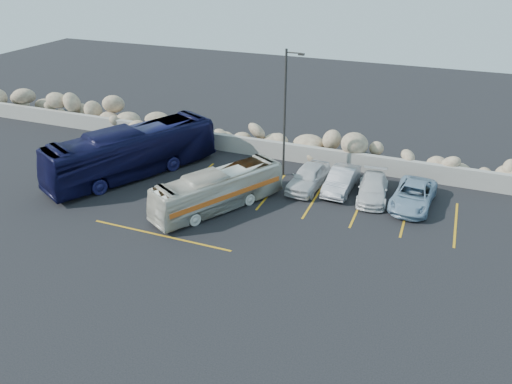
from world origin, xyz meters
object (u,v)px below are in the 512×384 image
at_px(car_b, 341,180).
at_px(car_d, 413,195).
at_px(vintage_bus, 218,190).
at_px(car_c, 373,189).
at_px(lamppost, 286,111).
at_px(car_a, 308,177).
at_px(tour_coach, 132,152).

distance_m(car_b, car_d, 4.25).
relative_size(car_b, car_d, 0.88).
relative_size(vintage_bus, car_d, 1.75).
bearing_deg(car_c, lamppost, 163.51).
xyz_separation_m(lamppost, car_a, (1.95, -1.15, -3.58)).
relative_size(vintage_bus, car_c, 1.96).
bearing_deg(tour_coach, car_d, 34.06).
bearing_deg(lamppost, car_b, -10.90).
height_order(car_b, car_c, car_b).
distance_m(car_c, car_d, 2.29).
distance_m(vintage_bus, car_b, 7.61).
height_order(car_a, car_c, car_a).
bearing_deg(car_a, car_b, 16.97).
xyz_separation_m(vintage_bus, car_b, (5.92, 4.76, -0.45)).
xyz_separation_m(car_a, car_c, (3.89, 0.06, -0.12)).
height_order(vintage_bus, car_c, vintage_bus).
bearing_deg(car_b, car_a, -165.53).
xyz_separation_m(lamppost, tour_coach, (-9.03, -3.44, -2.73)).
relative_size(car_a, car_c, 1.02).
xyz_separation_m(lamppost, car_b, (3.89, -0.75, -3.63)).
height_order(lamppost, car_b, lamppost).
distance_m(car_a, car_c, 3.89).
relative_size(lamppost, car_a, 1.91).
bearing_deg(car_c, car_a, 174.95).
height_order(lamppost, car_d, lamppost).
bearing_deg(car_b, vintage_bus, -138.23).
bearing_deg(car_c, vintage_bus, -156.61).
distance_m(tour_coach, car_c, 15.08).
bearing_deg(car_b, tour_coach, -165.26).
height_order(lamppost, car_a, lamppost).
bearing_deg(car_b, car_c, -6.72).
xyz_separation_m(car_a, car_d, (6.18, -0.05, -0.08)).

